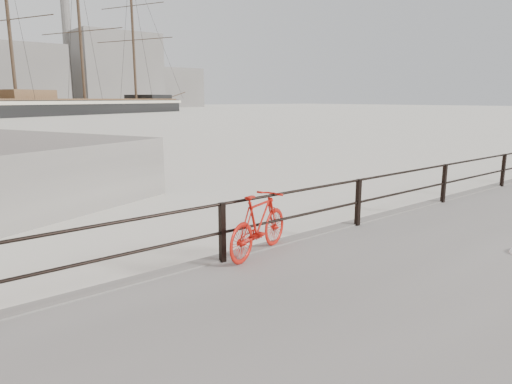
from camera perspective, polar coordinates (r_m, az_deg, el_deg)
ground at (r=10.18m, az=11.77°, el=-5.81°), size 400.00×400.00×0.00m
guardrail at (r=9.87m, az=12.64°, el=-1.28°), size 28.00×0.10×1.00m
bicycle at (r=7.83m, az=0.38°, el=-4.00°), size 1.80×0.88×1.09m
barque_black at (r=99.25m, az=-20.47°, el=9.13°), size 69.23×46.47×36.99m
industrial_west at (r=148.77m, az=-29.23°, el=12.46°), size 32.00×18.00×18.00m
industrial_mid at (r=163.77m, az=-17.21°, el=14.23°), size 26.00×20.00×24.00m
industrial_east at (r=178.05m, az=-10.72°, el=12.67°), size 20.00×16.00×14.00m
smokestack at (r=164.86m, az=-22.49°, el=17.36°), size 2.80×2.80×44.00m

